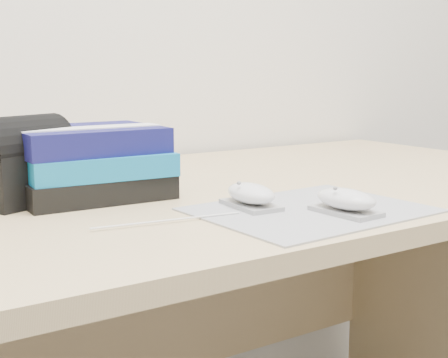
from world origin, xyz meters
TOP-DOWN VIEW (x-y plane):
  - desk at (0.00, 1.64)m, footprint 1.60×0.80m
  - mousepad at (0.04, 1.33)m, footprint 0.34×0.27m
  - mouse_rear at (-0.03, 1.39)m, footprint 0.06×0.10m
  - mouse_front at (0.06, 1.28)m, footprint 0.06×0.11m
  - usb_cable at (-0.17, 1.38)m, footprint 0.22×0.03m
  - book_stack at (-0.20, 1.61)m, footprint 0.25×0.20m
  - pouch at (-0.31, 1.62)m, footprint 0.17×0.15m

SIDE VIEW (x-z plane):
  - desk at x=0.00m, z-range 0.13..0.86m
  - mousepad at x=0.04m, z-range 0.73..0.73m
  - usb_cable at x=-0.17m, z-range 0.73..0.74m
  - mouse_rear at x=-0.03m, z-range 0.73..0.77m
  - mouse_front at x=0.06m, z-range 0.73..0.77m
  - book_stack at x=-0.20m, z-range 0.73..0.85m
  - pouch at x=-0.31m, z-range 0.73..0.87m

